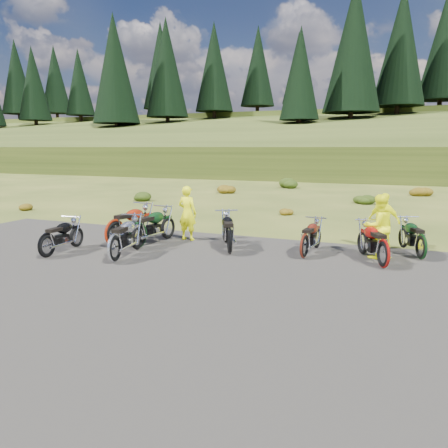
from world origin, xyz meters
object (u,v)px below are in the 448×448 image
at_px(motorcycle_0, 48,258).
at_px(motorcycle_7, 420,260).
at_px(motorcycle_3, 115,263).
at_px(person_middle, 187,214).

height_order(motorcycle_0, motorcycle_7, motorcycle_7).
xyz_separation_m(motorcycle_3, motorcycle_7, (7.28, 3.27, 0.00)).
distance_m(motorcycle_7, person_middle, 6.86).
bearing_deg(motorcycle_3, motorcycle_0, 88.13).
xyz_separation_m(motorcycle_0, person_middle, (2.45, 3.46, 0.86)).
bearing_deg(person_middle, motorcycle_7, -174.90).
distance_m(motorcycle_0, motorcycle_7, 9.90).
bearing_deg(motorcycle_7, motorcycle_3, 94.25).
xyz_separation_m(motorcycle_3, person_middle, (0.48, 3.18, 0.86)).
relative_size(motorcycle_7, person_middle, 1.11).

